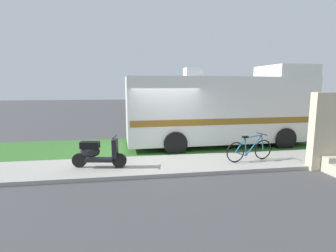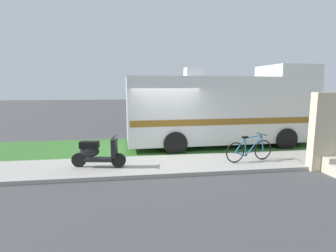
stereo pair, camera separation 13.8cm
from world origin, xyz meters
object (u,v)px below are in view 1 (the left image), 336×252
(pickup_truck_near, at_px, (235,112))
(bottle_green, at_px, (329,149))
(scooter, at_px, (97,153))
(motorhome_rv, at_px, (222,108))
(bicycle, at_px, (250,150))
(bottle_spare, at_px, (335,156))

(pickup_truck_near, relative_size, bottle_green, 19.80)
(scooter, distance_m, bottle_green, 8.35)
(motorhome_rv, distance_m, bottle_green, 4.27)
(motorhome_rv, height_order, pickup_truck_near, motorhome_rv)
(bicycle, relative_size, bottle_spare, 6.04)
(motorhome_rv, height_order, bicycle, motorhome_rv)
(scooter, height_order, bicycle, scooter)
(motorhome_rv, height_order, bottle_spare, motorhome_rv)
(pickup_truck_near, xyz_separation_m, bottle_green, (0.68, -7.12, -0.68))
(scooter, relative_size, pickup_truck_near, 0.28)
(pickup_truck_near, xyz_separation_m, bottle_spare, (0.23, -7.95, -0.68))
(motorhome_rv, bearing_deg, scooter, -151.69)
(bicycle, distance_m, bottle_green, 3.46)
(motorhome_rv, height_order, scooter, motorhome_rv)
(motorhome_rv, xyz_separation_m, bottle_green, (3.40, -2.18, -1.39))
(motorhome_rv, bearing_deg, pickup_truck_near, 61.11)
(bicycle, bearing_deg, motorhome_rv, 89.82)
(bicycle, distance_m, pickup_truck_near, 8.13)
(bicycle, xyz_separation_m, pickup_truck_near, (2.73, 7.64, 0.42))
(bottle_green, xyz_separation_m, bottle_spare, (-0.45, -0.83, -0.00))
(bicycle, relative_size, bottle_green, 5.91)
(motorhome_rv, distance_m, bottle_spare, 4.44)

